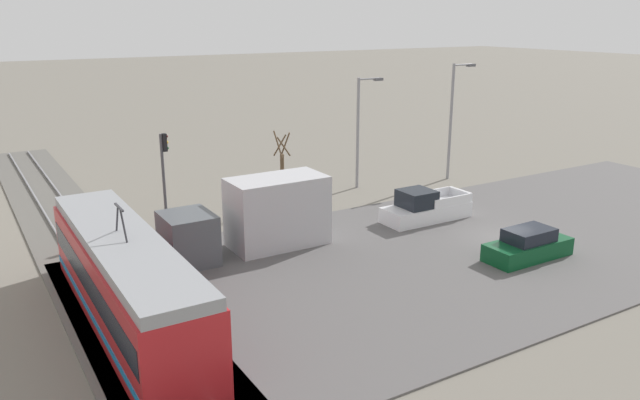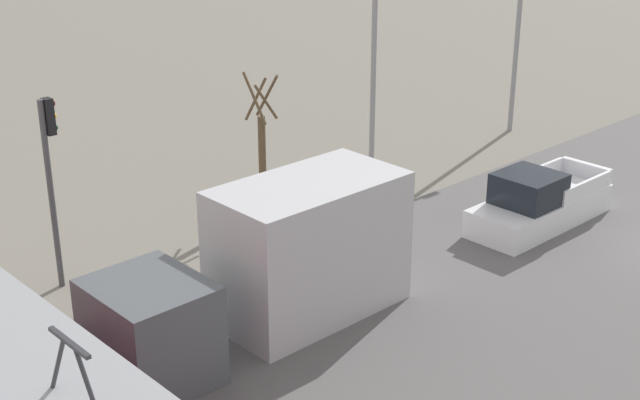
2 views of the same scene
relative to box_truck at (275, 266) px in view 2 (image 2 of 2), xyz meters
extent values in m
cylinder|color=#2D2D33|center=(-4.88, 7.47, 2.33)|extent=(0.66, 0.07, 1.15)
cylinder|color=#2D2D33|center=(-3.98, 7.47, 2.33)|extent=(0.66, 0.07, 1.15)
cube|color=#2D2D33|center=(-4.43, 7.47, 2.88)|extent=(1.10, 0.08, 0.06)
cube|color=#4C5156|center=(0.00, 3.52, -0.42)|extent=(2.56, 2.25, 2.36)
cube|color=#B2B2B7|center=(0.00, -1.12, 0.13)|extent=(2.56, 4.78, 3.47)
cube|color=#196B38|center=(1.29, -1.12, 0.48)|extent=(0.02, 2.39, 0.87)
cube|color=silver|center=(-0.76, -10.12, -1.17)|extent=(1.91, 5.25, 0.87)
cube|color=black|center=(-0.76, -9.39, -0.26)|extent=(1.76, 1.78, 0.94)
cube|color=silver|center=(0.12, -11.23, -0.48)|extent=(0.11, 2.62, 0.51)
cube|color=silver|center=(-1.65, -11.23, -0.48)|extent=(0.11, 2.62, 0.51)
cube|color=silver|center=(-0.76, -12.64, -0.48)|extent=(1.76, 0.21, 0.51)
cube|color=red|center=(-0.02, -12.72, -0.91)|extent=(0.14, 0.04, 0.18)
cylinder|color=#47474C|center=(5.65, 2.77, 0.91)|extent=(0.16, 0.16, 5.19)
cube|color=black|center=(5.65, 2.59, 3.03)|extent=(0.28, 0.22, 0.95)
sphere|color=#390606|center=(5.65, 2.47, 3.35)|extent=(0.18, 0.18, 0.18)
sphere|color=yellow|center=(5.65, 2.47, 3.03)|extent=(0.18, 0.18, 0.18)
sphere|color=black|center=(5.65, 2.47, 2.71)|extent=(0.18, 0.18, 0.18)
cylinder|color=brown|center=(5.96, -4.54, -0.07)|extent=(0.24, 0.24, 3.22)
cylinder|color=brown|center=(6.21, -4.54, 2.04)|extent=(0.09, 0.90, 1.24)
cylinder|color=brown|center=(5.96, -4.29, 2.15)|extent=(1.09, 0.09, 1.50)
cylinder|color=brown|center=(5.71, -4.54, 2.04)|extent=(0.09, 0.90, 1.24)
cylinder|color=brown|center=(5.96, -4.79, 2.15)|extent=(1.09, 0.09, 1.50)
cylinder|color=gray|center=(7.17, -10.83, 1.98)|extent=(0.20, 0.20, 7.32)
cylinder|color=gray|center=(5.79, -17.69, 2.34)|extent=(0.20, 0.20, 8.05)
camera|label=1|loc=(-26.31, 12.30, 9.42)|focal=35.00mm
camera|label=2|loc=(-14.80, 12.30, 9.39)|focal=50.00mm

